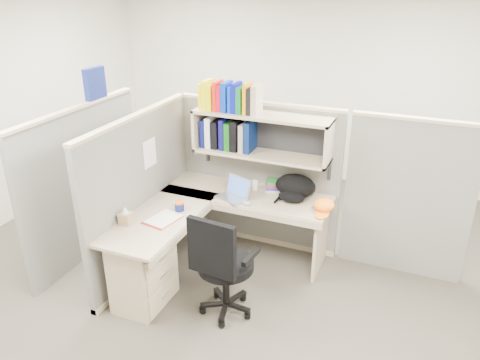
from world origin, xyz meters
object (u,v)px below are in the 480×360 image
at_px(desk, 173,251).
at_px(laptop, 232,189).
at_px(backpack, 294,188).
at_px(task_chair, 223,280).
at_px(snack_canister, 179,206).

xyz_separation_m(desk, laptop, (0.31, 0.68, 0.40)).
xyz_separation_m(desk, backpack, (0.89, 0.92, 0.41)).
distance_m(desk, task_chair, 0.61).
relative_size(desk, snack_canister, 18.57).
height_order(laptop, backpack, backpack).
distance_m(laptop, snack_canister, 0.56).
bearing_deg(task_chair, desk, 165.62).
bearing_deg(laptop, snack_canister, -110.11).
bearing_deg(snack_canister, laptop, 49.28).
bearing_deg(task_chair, laptop, 108.55).
height_order(laptop, snack_canister, laptop).
relative_size(laptop, task_chair, 0.29).
height_order(desk, laptop, laptop).
height_order(laptop, task_chair, task_chair).
bearing_deg(backpack, snack_canister, -125.36).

